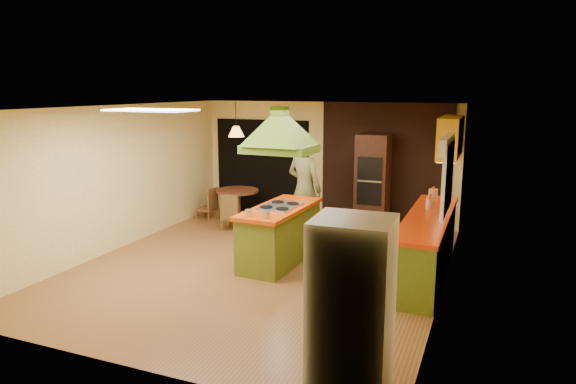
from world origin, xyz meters
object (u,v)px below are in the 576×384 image
at_px(kitchen_island, 280,234).
at_px(refrigerator, 351,310).
at_px(canister_large, 433,196).
at_px(dining_table, 238,199).
at_px(wall_oven, 373,181).
at_px(man, 304,189).

bearing_deg(kitchen_island, refrigerator, -54.40).
distance_m(refrigerator, canister_large, 4.45).
bearing_deg(refrigerator, dining_table, 124.45).
relative_size(refrigerator, wall_oven, 0.89).
bearing_deg(refrigerator, canister_large, 85.54).
height_order(refrigerator, canister_large, refrigerator).
bearing_deg(dining_table, man, -24.23).
bearing_deg(refrigerator, wall_oven, 98.99).
bearing_deg(man, dining_table, -6.86).
xyz_separation_m(refrigerator, wall_oven, (-1.14, 5.83, 0.11)).
height_order(kitchen_island, wall_oven, wall_oven).
relative_size(kitchen_island, canister_large, 8.55).
height_order(kitchen_island, dining_table, kitchen_island).
relative_size(wall_oven, canister_large, 8.63).
bearing_deg(dining_table, canister_large, -11.27).
relative_size(man, dining_table, 2.18).
bearing_deg(wall_oven, kitchen_island, -107.82).
height_order(dining_table, canister_large, canister_large).
bearing_deg(wall_oven, man, -123.54).
bearing_deg(wall_oven, refrigerator, -78.08).
xyz_separation_m(man, wall_oven, (0.95, 1.38, -0.03)).
bearing_deg(refrigerator, kitchen_island, 120.61).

